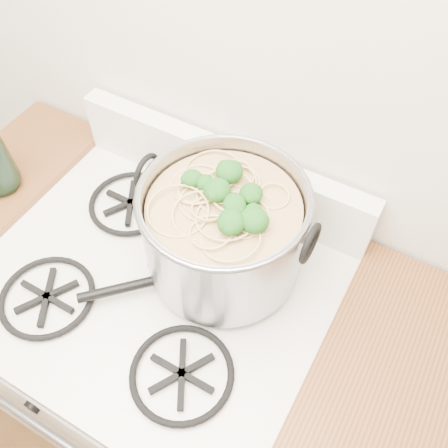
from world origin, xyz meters
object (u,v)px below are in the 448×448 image
(gas_range, at_px, (171,364))
(spatula, at_px, (197,271))
(stock_pot, at_px, (224,231))
(glass_bowl, at_px, (214,258))

(gas_range, height_order, spatula, spatula)
(stock_pot, bearing_deg, spatula, -119.92)
(glass_bowl, bearing_deg, stock_pot, 39.00)
(gas_range, relative_size, spatula, 2.98)
(spatula, relative_size, glass_bowl, 3.13)
(stock_pot, bearing_deg, glass_bowl, -141.00)
(stock_pot, xyz_separation_m, glass_bowl, (-0.02, -0.01, -0.10))
(gas_range, bearing_deg, glass_bowl, 45.49)
(glass_bowl, bearing_deg, spatula, -109.83)
(stock_pot, distance_m, spatula, 0.12)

